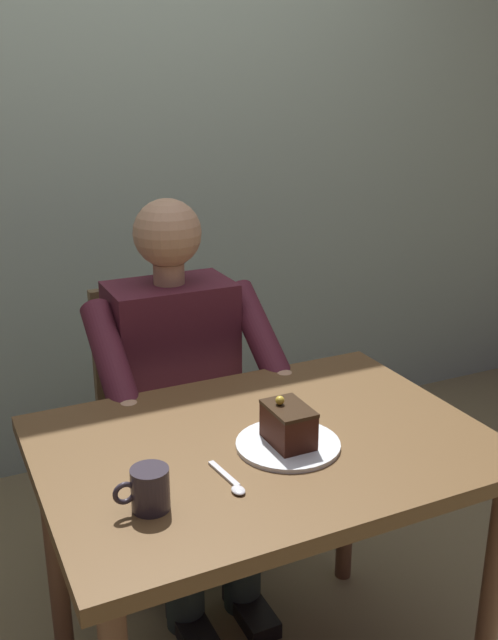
{
  "coord_description": "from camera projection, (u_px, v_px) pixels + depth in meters",
  "views": [
    {
      "loc": [
        0.64,
        1.26,
        1.5
      ],
      "look_at": [
        -0.01,
        -0.1,
        0.98
      ],
      "focal_mm": 39.85,
      "sensor_mm": 36.0,
      "label": 1
    }
  ],
  "objects": [
    {
      "name": "cafe_rear_panel",
      "position": [
        88.0,
        77.0,
        2.56
      ],
      "size": [
        6.4,
        0.12,
        3.0
      ],
      "primitive_type": "cube",
      "color": "#9CB6A7",
      "rests_on": "ground"
    },
    {
      "name": "cake_slice",
      "position": [
        288.0,
        424.0,
        1.54
      ],
      "size": [
        0.08,
        0.12,
        0.11
      ],
      "color": "#37170E",
      "rests_on": "dessert_plate"
    },
    {
      "name": "dining_table",
      "position": [
        264.0,
        477.0,
        1.62
      ],
      "size": [
        0.99,
        0.72,
        0.73
      ],
      "color": "brown",
      "rests_on": "ground"
    },
    {
      "name": "chair",
      "position": [
        164.0,
        413.0,
        2.28
      ],
      "size": [
        0.42,
        0.42,
        0.88
      ],
      "color": "brown",
      "rests_on": "ground"
    },
    {
      "name": "dessert_plate",
      "position": [
        288.0,
        444.0,
        1.55
      ],
      "size": [
        0.23,
        0.23,
        0.01
      ],
      "primitive_type": "cylinder",
      "color": "white",
      "rests_on": "dining_table"
    },
    {
      "name": "dessert_spoon",
      "position": [
        232.0,
        483.0,
        1.41
      ],
      "size": [
        0.03,
        0.14,
        0.01
      ],
      "color": "silver",
      "rests_on": "dining_table"
    },
    {
      "name": "seated_person",
      "position": [
        182.0,
        397.0,
        2.08
      ],
      "size": [
        0.53,
        0.58,
        1.18
      ],
      "color": "#511E2B",
      "rests_on": "ground"
    },
    {
      "name": "coffee_cup",
      "position": [
        149.0,
        488.0,
        1.32
      ],
      "size": [
        0.11,
        0.07,
        0.08
      ],
      "color": "#302A32",
      "rests_on": "dining_table"
    }
  ]
}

